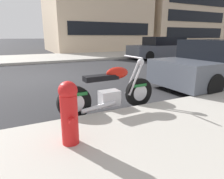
% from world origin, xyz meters
% --- Properties ---
extents(ground_plane, '(260.00, 260.00, 0.00)m').
position_xyz_m(ground_plane, '(0.00, 0.00, 0.00)').
color(ground_plane, '#28282B').
extents(sidewalk_far_curb, '(120.00, 5.00, 0.14)m').
position_xyz_m(sidewalk_far_curb, '(12.00, 6.69, 0.07)').
color(sidewalk_far_curb, '#ADA89E').
rests_on(sidewalk_far_curb, ground).
extents(parking_stall_stripe, '(0.12, 2.20, 0.01)m').
position_xyz_m(parking_stall_stripe, '(0.00, -3.59, 0.00)').
color(parking_stall_stripe, silver).
rests_on(parking_stall_stripe, ground).
extents(parked_motorcycle, '(2.10, 0.62, 1.12)m').
position_xyz_m(parked_motorcycle, '(0.60, -4.05, 0.43)').
color(parked_motorcycle, black).
rests_on(parked_motorcycle, ground).
extents(parked_car_far_down_curb, '(4.55, 1.97, 1.41)m').
position_xyz_m(parked_car_far_down_curb, '(4.80, -3.43, 0.67)').
color(parked_car_far_down_curb, '#4C515B').
rests_on(parked_car_far_down_curb, ground).
extents(car_opposite_curb, '(4.70, 1.94, 1.47)m').
position_xyz_m(car_opposite_curb, '(8.12, 3.37, 0.70)').
color(car_opposite_curb, '#4C515B').
rests_on(car_opposite_curb, ground).
extents(fire_hydrant, '(0.24, 0.36, 0.84)m').
position_xyz_m(fire_hydrant, '(-0.50, -5.13, 0.58)').
color(fire_hydrant, red).
rests_on(fire_hydrant, sidewalk_near_curb).
extents(townhouse_near_left, '(9.39, 8.43, 9.73)m').
position_xyz_m(townhouse_near_left, '(6.97, 13.17, 4.87)').
color(townhouse_near_left, beige).
rests_on(townhouse_near_left, ground).
extents(townhouse_corner_block, '(9.89, 8.76, 8.41)m').
position_xyz_m(townhouse_corner_block, '(17.51, 13.33, 4.21)').
color(townhouse_corner_block, beige).
rests_on(townhouse_corner_block, ground).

